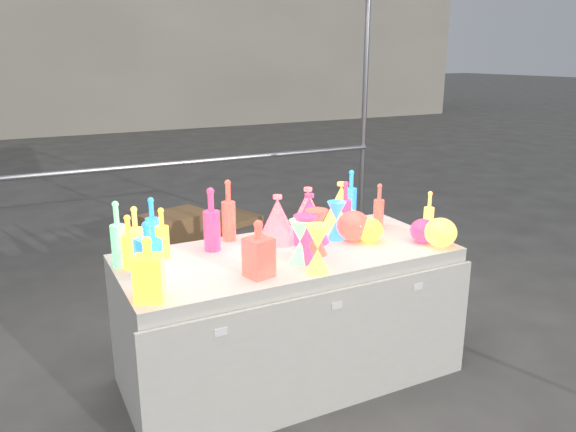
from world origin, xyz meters
name	(u,v)px	position (x,y,z in m)	size (l,w,h in m)	color
ground	(288,374)	(0.00, 0.00, 0.00)	(80.00, 80.00, 0.00)	#5A5853
display_table	(289,315)	(0.00, -0.01, 0.37)	(1.84, 0.83, 0.75)	silver
background_building	(191,10)	(4.00, 14.00, 3.00)	(14.00, 6.00, 6.00)	#A69E8A
cardboard_box_closed	(177,235)	(-0.01, 2.20, 0.20)	(0.56, 0.41, 0.41)	olive
cardboard_box_flat	(220,221)	(0.69, 3.00, 0.03)	(0.79, 0.56, 0.07)	olive
bottle_0	(129,242)	(-0.81, 0.13, 0.89)	(0.07, 0.07, 0.28)	red
bottle_1	(152,226)	(-0.65, 0.29, 0.91)	(0.07, 0.07, 0.31)	#1A8F36
bottle_2	(229,210)	(-0.21, 0.33, 0.93)	(0.08, 0.08, 0.35)	orange
bottle_3	(211,219)	(-0.35, 0.21, 0.92)	(0.09, 0.09, 0.35)	#1C32A5
bottle_4	(136,236)	(-0.77, 0.17, 0.90)	(0.07, 0.07, 0.31)	#137A5E
bottle_5	(118,234)	(-0.85, 0.19, 0.92)	(0.07, 0.07, 0.34)	#B42487
bottle_6	(162,233)	(-0.62, 0.22, 0.89)	(0.07, 0.07, 0.27)	red
decanter_0	(149,269)	(-0.81, -0.28, 0.89)	(0.12, 0.12, 0.29)	red
decanter_1	(259,248)	(-0.28, -0.25, 0.89)	(0.12, 0.12, 0.28)	orange
decanter_2	(148,246)	(-0.74, 0.06, 0.88)	(0.10, 0.10, 0.26)	#1A8F36
hourglass_0	(316,232)	(0.12, -0.10, 0.87)	(0.12, 0.12, 0.24)	orange
hourglass_1	(305,239)	(0.01, -0.17, 0.87)	(0.12, 0.12, 0.24)	#1C32A5
hourglass_2	(318,249)	(-0.01, -0.33, 0.87)	(0.12, 0.12, 0.24)	#137A5E
hourglass_3	(300,241)	(-0.02, -0.17, 0.86)	(0.11, 0.11, 0.22)	#B42487
hourglass_5	(336,220)	(0.35, 0.07, 0.86)	(0.11, 0.11, 0.22)	#1A8F36
globe_0	(370,231)	(0.49, -0.06, 0.81)	(0.15, 0.15, 0.12)	red
globe_1	(440,234)	(0.79, -0.30, 0.82)	(0.18, 0.18, 0.14)	#137A5E
globe_2	(353,227)	(0.42, 0.00, 0.83)	(0.19, 0.19, 0.15)	orange
globe_3	(423,232)	(0.75, -0.20, 0.81)	(0.15, 0.15, 0.12)	#1C32A5
lampshade_0	(278,219)	(0.02, 0.18, 0.89)	(0.23, 0.23, 0.27)	yellow
lampshade_1	(308,209)	(0.28, 0.28, 0.88)	(0.23, 0.23, 0.27)	yellow
lampshade_2	(309,218)	(0.19, 0.10, 0.89)	(0.24, 0.24, 0.28)	#1C32A5
lampshade_3	(341,206)	(0.46, 0.21, 0.90)	(0.25, 0.25, 0.29)	#137A5E
bottle_8	(351,195)	(0.63, 0.36, 0.91)	(0.07, 0.07, 0.33)	#1A8F36
bottle_9	(379,206)	(0.69, 0.13, 0.89)	(0.06, 0.06, 0.28)	orange
bottle_10	(345,207)	(0.47, 0.16, 0.90)	(0.07, 0.07, 0.31)	#1C32A5
bottle_11	(429,214)	(0.86, -0.12, 0.88)	(0.06, 0.06, 0.27)	#137A5E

